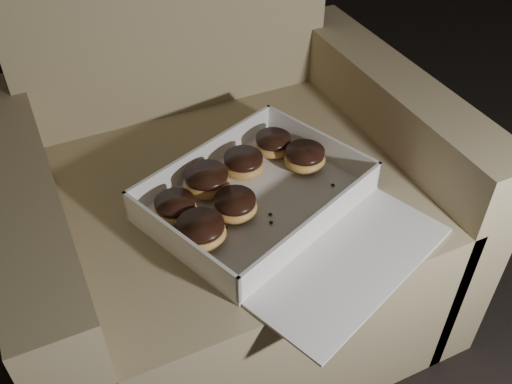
{
  "coord_description": "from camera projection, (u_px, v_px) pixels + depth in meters",
  "views": [
    {
      "loc": [
        -0.62,
        -0.62,
        1.05
      ],
      "look_at": [
        -0.31,
        0.04,
        0.41
      ],
      "focal_mm": 40.0,
      "sensor_mm": 36.0,
      "label": 1
    }
  ],
  "objects": [
    {
      "name": "floor",
      "position": [
        383.0,
        295.0,
        1.32
      ],
      "size": [
        4.5,
        4.5,
        0.0
      ],
      "primitive_type": "plane",
      "color": "black",
      "rests_on": "ground"
    },
    {
      "name": "armchair",
      "position": [
        223.0,
        206.0,
        1.15
      ],
      "size": [
        0.81,
        0.68,
        0.84
      ],
      "color": "#837353",
      "rests_on": "floor"
    },
    {
      "name": "bakery_box",
      "position": [
        273.0,
        208.0,
        0.97
      ],
      "size": [
        0.48,
        0.52,
        0.06
      ],
      "rotation": [
        0.0,
        0.0,
        0.38
      ],
      "color": "silver",
      "rests_on": "armchair"
    },
    {
      "name": "donut_a",
      "position": [
        305.0,
        158.0,
        1.04
      ],
      "size": [
        0.08,
        0.08,
        0.04
      ],
      "color": "#DE9F4D",
      "rests_on": "bakery_box"
    },
    {
      "name": "donut_b",
      "position": [
        175.0,
        208.0,
        0.94
      ],
      "size": [
        0.07,
        0.07,
        0.04
      ],
      "color": "#DE9F4D",
      "rests_on": "bakery_box"
    },
    {
      "name": "donut_c",
      "position": [
        201.0,
        232.0,
        0.9
      ],
      "size": [
        0.08,
        0.08,
        0.04
      ],
      "color": "#DE9F4D",
      "rests_on": "bakery_box"
    },
    {
      "name": "donut_d",
      "position": [
        235.0,
        206.0,
        0.95
      ],
      "size": [
        0.07,
        0.07,
        0.04
      ],
      "color": "#DE9F4D",
      "rests_on": "bakery_box"
    },
    {
      "name": "donut_e",
      "position": [
        207.0,
        181.0,
        0.99
      ],
      "size": [
        0.08,
        0.08,
        0.04
      ],
      "color": "#DE9F4D",
      "rests_on": "bakery_box"
    },
    {
      "name": "donut_f",
      "position": [
        243.0,
        164.0,
        1.03
      ],
      "size": [
        0.08,
        0.08,
        0.04
      ],
      "color": "#DE9F4D",
      "rests_on": "bakery_box"
    },
    {
      "name": "donut_g",
      "position": [
        273.0,
        144.0,
        1.08
      ],
      "size": [
        0.07,
        0.07,
        0.04
      ],
      "color": "#DE9F4D",
      "rests_on": "bakery_box"
    },
    {
      "name": "crumb_a",
      "position": [
        225.0,
        228.0,
        0.93
      ],
      "size": [
        0.01,
        0.01,
        0.0
      ],
      "primitive_type": "ellipsoid",
      "color": "black",
      "rests_on": "bakery_box"
    },
    {
      "name": "crumb_b",
      "position": [
        333.0,
        185.0,
        1.01
      ],
      "size": [
        0.01,
        0.01,
        0.0
      ],
      "primitive_type": "ellipsoid",
      "color": "black",
      "rests_on": "bakery_box"
    },
    {
      "name": "crumb_c",
      "position": [
        311.0,
        168.0,
        1.05
      ],
      "size": [
        0.01,
        0.01,
        0.0
      ],
      "primitive_type": "ellipsoid",
      "color": "black",
      "rests_on": "bakery_box"
    },
    {
      "name": "crumb_d",
      "position": [
        271.0,
        222.0,
        0.94
      ],
      "size": [
        0.01,
        0.01,
        0.0
      ],
      "primitive_type": "ellipsoid",
      "color": "black",
      "rests_on": "bakery_box"
    },
    {
      "name": "crumb_e",
      "position": [
        270.0,
        214.0,
        0.96
      ],
      "size": [
        0.01,
        0.01,
        0.0
      ],
      "primitive_type": "ellipsoid",
      "color": "black",
      "rests_on": "bakery_box"
    }
  ]
}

